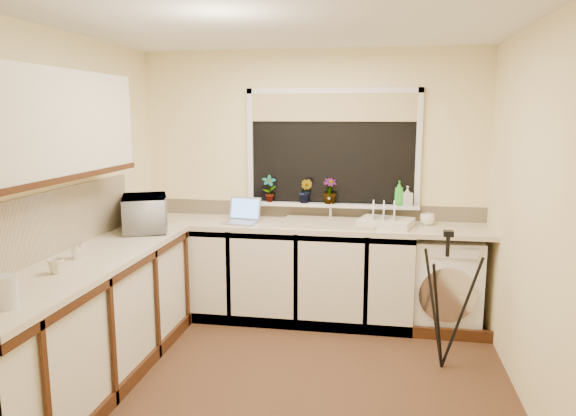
{
  "coord_description": "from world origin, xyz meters",
  "views": [
    {
      "loc": [
        0.64,
        -3.51,
        1.88
      ],
      "look_at": [
        -0.06,
        0.55,
        1.15
      ],
      "focal_mm": 33.66,
      "sensor_mm": 36.0,
      "label": 1
    }
  ],
  "objects_px": {
    "steel_jar": "(77,251)",
    "soap_bottle_clear": "(407,196)",
    "plant_c": "(330,191)",
    "laptop": "(242,216)",
    "tripod": "(445,300)",
    "cup_back": "(427,219)",
    "cup_left": "(56,266)",
    "plant_b": "(305,191)",
    "washing_machine": "(444,282)",
    "glass_jug": "(6,292)",
    "microwave": "(145,213)",
    "plant_a": "(269,189)",
    "soap_bottle_green": "(399,193)",
    "kettle": "(141,221)",
    "dish_rack": "(386,222)"
  },
  "relations": [
    {
      "from": "steel_jar",
      "to": "soap_bottle_clear",
      "type": "relative_size",
      "value": 0.57
    },
    {
      "from": "steel_jar",
      "to": "plant_c",
      "type": "relative_size",
      "value": 0.44
    },
    {
      "from": "laptop",
      "to": "tripod",
      "type": "height_order",
      "value": "laptop"
    },
    {
      "from": "cup_back",
      "to": "cup_left",
      "type": "relative_size",
      "value": 1.3
    },
    {
      "from": "plant_b",
      "to": "laptop",
      "type": "bearing_deg",
      "value": -155.71
    },
    {
      "from": "laptop",
      "to": "steel_jar",
      "type": "distance_m",
      "value": 1.6
    },
    {
      "from": "plant_c",
      "to": "cup_left",
      "type": "height_order",
      "value": "plant_c"
    },
    {
      "from": "plant_c",
      "to": "tripod",
      "type": "bearing_deg",
      "value": -46.49
    },
    {
      "from": "steel_jar",
      "to": "plant_b",
      "type": "height_order",
      "value": "plant_b"
    },
    {
      "from": "washing_machine",
      "to": "plant_c",
      "type": "relative_size",
      "value": 3.41
    },
    {
      "from": "tripod",
      "to": "glass_jug",
      "type": "distance_m",
      "value": 2.87
    },
    {
      "from": "laptop",
      "to": "glass_jug",
      "type": "bearing_deg",
      "value": -97.31
    },
    {
      "from": "microwave",
      "to": "plant_a",
      "type": "bearing_deg",
      "value": -75.8
    },
    {
      "from": "soap_bottle_green",
      "to": "laptop",
      "type": "bearing_deg",
      "value": -169.01
    },
    {
      "from": "microwave",
      "to": "soap_bottle_green",
      "type": "relative_size",
      "value": 2.33
    },
    {
      "from": "plant_a",
      "to": "soap_bottle_clear",
      "type": "xyz_separation_m",
      "value": [
        1.27,
        -0.0,
        -0.04
      ]
    },
    {
      "from": "plant_c",
      "to": "plant_a",
      "type": "bearing_deg",
      "value": -179.95
    },
    {
      "from": "steel_jar",
      "to": "cup_left",
      "type": "xyz_separation_m",
      "value": [
        0.06,
        -0.34,
        -0.01
      ]
    },
    {
      "from": "soap_bottle_clear",
      "to": "plant_c",
      "type": "bearing_deg",
      "value": 179.78
    },
    {
      "from": "laptop",
      "to": "plant_c",
      "type": "xyz_separation_m",
      "value": [
        0.77,
        0.26,
        0.21
      ]
    },
    {
      "from": "kettle",
      "to": "washing_machine",
      "type": "bearing_deg",
      "value": 15.87
    },
    {
      "from": "steel_jar",
      "to": "cup_back",
      "type": "distance_m",
      "value": 2.89
    },
    {
      "from": "kettle",
      "to": "plant_b",
      "type": "xyz_separation_m",
      "value": [
        1.23,
        0.86,
        0.16
      ]
    },
    {
      "from": "plant_b",
      "to": "cup_left",
      "type": "height_order",
      "value": "plant_b"
    },
    {
      "from": "tripod",
      "to": "microwave",
      "type": "height_order",
      "value": "microwave"
    },
    {
      "from": "glass_jug",
      "to": "microwave",
      "type": "bearing_deg",
      "value": 92.77
    },
    {
      "from": "laptop",
      "to": "tripod",
      "type": "xyz_separation_m",
      "value": [
        1.72,
        -0.74,
        -0.44
      ]
    },
    {
      "from": "plant_c",
      "to": "soap_bottle_clear",
      "type": "relative_size",
      "value": 1.32
    },
    {
      "from": "plant_b",
      "to": "dish_rack",
      "type": "bearing_deg",
      "value": -15.46
    },
    {
      "from": "kettle",
      "to": "steel_jar",
      "type": "relative_size",
      "value": 2.07
    },
    {
      "from": "washing_machine",
      "to": "glass_jug",
      "type": "distance_m",
      "value": 3.48
    },
    {
      "from": "kettle",
      "to": "cup_back",
      "type": "bearing_deg",
      "value": 18.34
    },
    {
      "from": "microwave",
      "to": "plant_b",
      "type": "relative_size",
      "value": 2.3
    },
    {
      "from": "laptop",
      "to": "soap_bottle_green",
      "type": "xyz_separation_m",
      "value": [
        1.39,
        0.27,
        0.2
      ]
    },
    {
      "from": "dish_rack",
      "to": "soap_bottle_clear",
      "type": "relative_size",
      "value": 2.48
    },
    {
      "from": "dish_rack",
      "to": "steel_jar",
      "type": "distance_m",
      "value": 2.52
    },
    {
      "from": "kettle",
      "to": "soap_bottle_green",
      "type": "relative_size",
      "value": 0.95
    },
    {
      "from": "washing_machine",
      "to": "glass_jug",
      "type": "relative_size",
      "value": 4.78
    },
    {
      "from": "dish_rack",
      "to": "glass_jug",
      "type": "xyz_separation_m",
      "value": [
        -1.91,
        -2.36,
        0.05
      ]
    },
    {
      "from": "plant_c",
      "to": "soap_bottle_clear",
      "type": "height_order",
      "value": "plant_c"
    },
    {
      "from": "soap_bottle_green",
      "to": "cup_left",
      "type": "height_order",
      "value": "soap_bottle_green"
    },
    {
      "from": "dish_rack",
      "to": "microwave",
      "type": "xyz_separation_m",
      "value": [
        -2.0,
        -0.51,
        0.11
      ]
    },
    {
      "from": "dish_rack",
      "to": "plant_c",
      "type": "bearing_deg",
      "value": 171.58
    },
    {
      "from": "laptop",
      "to": "washing_machine",
      "type": "bearing_deg",
      "value": 10.89
    },
    {
      "from": "laptop",
      "to": "steel_jar",
      "type": "relative_size",
      "value": 3.21
    },
    {
      "from": "soap_bottle_clear",
      "to": "steel_jar",
      "type": "bearing_deg",
      "value": -143.85
    },
    {
      "from": "washing_machine",
      "to": "cup_left",
      "type": "xyz_separation_m",
      "value": [
        -2.54,
        -1.83,
        0.54
      ]
    },
    {
      "from": "dish_rack",
      "to": "cup_left",
      "type": "distance_m",
      "value": 2.69
    },
    {
      "from": "dish_rack",
      "to": "plant_a",
      "type": "distance_m",
      "value": 1.13
    },
    {
      "from": "kettle",
      "to": "microwave",
      "type": "relative_size",
      "value": 0.41
    }
  ]
}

